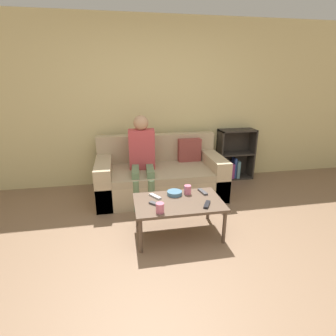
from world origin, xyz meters
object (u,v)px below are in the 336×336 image
object	(u,v)px
cup_far	(160,208)
person_adult	(142,152)
tv_remote_0	(156,204)
couch	(160,176)
bookshelf	(232,159)
tv_remote_3	(207,204)
tv_remote_1	(203,192)
snack_bowl	(175,193)
coffee_table	(178,204)
tv_remote_2	(155,196)
cup_near	(188,190)

from	to	relation	value
cup_far	person_adult	bearing A→B (deg)	92.69
tv_remote_0	person_adult	bearing A→B (deg)	47.78
couch	bookshelf	bearing A→B (deg)	18.16
bookshelf	tv_remote_0	xyz separation A→B (m)	(-1.60, -1.64, 0.08)
bookshelf	tv_remote_3	size ratio (longest dim) A/B	5.07
person_adult	tv_remote_1	distance (m)	1.12
couch	tv_remote_0	distance (m)	1.22
bookshelf	snack_bowl	size ratio (longest dim) A/B	5.04
coffee_table	person_adult	distance (m)	1.14
tv_remote_1	tv_remote_2	bearing A→B (deg)	171.19
couch	cup_far	distance (m)	1.38
bookshelf	couch	bearing A→B (deg)	-161.84
cup_far	tv_remote_2	distance (m)	0.36
cup_near	cup_far	bearing A→B (deg)	-135.26
cup_near	tv_remote_1	distance (m)	0.19
snack_bowl	tv_remote_1	bearing A→B (deg)	-0.36
cup_near	snack_bowl	world-z (taller)	cup_near
cup_near	tv_remote_2	size ratio (longest dim) A/B	0.62
coffee_table	cup_near	xyz separation A→B (m)	(0.15, 0.17, 0.09)
tv_remote_2	snack_bowl	size ratio (longest dim) A/B	0.98
coffee_table	cup_far	xyz separation A→B (m)	(-0.24, -0.22, 0.09)
bookshelf	snack_bowl	bearing A→B (deg)	-133.59
tv_remote_0	tv_remote_1	distance (m)	0.63
couch	tv_remote_0	bearing A→B (deg)	-100.99
bookshelf	tv_remote_0	size ratio (longest dim) A/B	5.65
coffee_table	tv_remote_0	distance (m)	0.27
couch	bookshelf	size ratio (longest dim) A/B	2.13
cup_far	tv_remote_3	bearing A→B (deg)	6.55
cup_far	cup_near	bearing A→B (deg)	44.74
person_adult	tv_remote_3	world-z (taller)	person_adult
cup_near	snack_bowl	bearing A→B (deg)	179.26
tv_remote_1	tv_remote_2	distance (m)	0.58
person_adult	snack_bowl	distance (m)	0.96
tv_remote_3	cup_near	bearing A→B (deg)	140.04
bookshelf	coffee_table	world-z (taller)	bookshelf
coffee_table	cup_far	size ratio (longest dim) A/B	9.41
couch	coffee_table	distance (m)	1.14
couch	coffee_table	bearing A→B (deg)	-88.73
bookshelf	tv_remote_3	bearing A→B (deg)	-121.33
tv_remote_1	cup_far	bearing A→B (deg)	-157.29
couch	snack_bowl	world-z (taller)	couch
coffee_table	tv_remote_0	bearing A→B (deg)	-169.30
person_adult	snack_bowl	bearing A→B (deg)	-67.86
cup_far	snack_bowl	distance (m)	0.45
cup_far	tv_remote_2	world-z (taller)	cup_far
coffee_table	bookshelf	bearing A→B (deg)	49.84
tv_remote_3	snack_bowl	xyz separation A→B (m)	(-0.29, 0.33, 0.01)
cup_far	snack_bowl	world-z (taller)	cup_far
bookshelf	coffee_table	size ratio (longest dim) A/B	0.90
tv_remote_1	couch	bearing A→B (deg)	99.22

